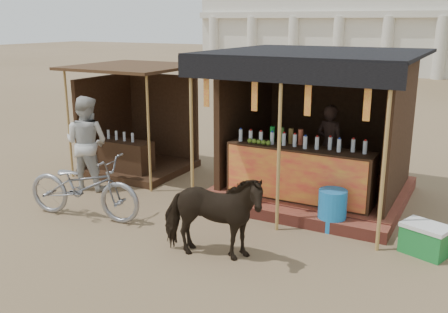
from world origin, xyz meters
TOP-DOWN VIEW (x-y plane):
  - ground at (0.00, 0.00)m, footprint 120.00×120.00m
  - main_stall at (1.01, 3.36)m, footprint 3.60×3.61m
  - secondary_stall at (-3.17, 3.24)m, footprint 2.40×2.40m
  - cow at (0.56, 0.18)m, footprint 1.65×1.04m
  - motorbike at (-2.13, 0.50)m, footprint 2.22×1.06m
  - bystander at (-3.18, 1.74)m, footprint 1.02×0.85m
  - blue_barrel at (1.78, 2.00)m, footprint 0.56×0.56m
  - cooler at (3.23, 1.75)m, footprint 0.75×0.63m
  - background_building at (-2.00, 29.94)m, footprint 26.00×7.45m

SIDE VIEW (x-z plane):
  - ground at x=0.00m, z-range 0.00..0.00m
  - cooler at x=3.23m, z-range 0.00..0.46m
  - blue_barrel at x=1.78m, z-range 0.00..0.67m
  - motorbike at x=-2.13m, z-range 0.00..1.12m
  - cow at x=0.56m, z-range 0.00..1.29m
  - secondary_stall at x=-3.17m, z-range -0.34..2.04m
  - bystander at x=-3.18m, z-range 0.00..1.89m
  - main_stall at x=1.01m, z-range -0.37..2.41m
  - background_building at x=-2.00m, z-range -0.11..8.07m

